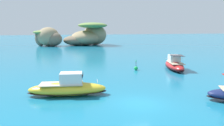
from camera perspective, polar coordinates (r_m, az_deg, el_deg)
The scene contains 6 objects.
ground_plane at distance 17.88m, azimuth 7.24°, elevation -10.45°, with size 400.00×400.00×0.00m, color #197093.
islet_large at distance 79.98m, azimuth -6.56°, elevation 6.91°, with size 18.93×16.01×8.01m.
islet_small at distance 77.69m, azimuth -16.24°, elevation 6.47°, with size 10.74×10.22×6.39m.
motorboat_yellow at distance 20.03m, azimuth -11.40°, elevation -6.36°, with size 7.27×3.47×2.07m.
motorboat_red at distance 33.27m, azimuth 15.93°, elevation -0.40°, with size 4.31×7.38×2.22m.
channel_buoy at distance 31.64m, azimuth 6.26°, elevation -1.26°, with size 0.56×0.56×1.48m.
Camera 1 is at (-7.23, -15.24, 5.92)m, focal length 35.12 mm.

